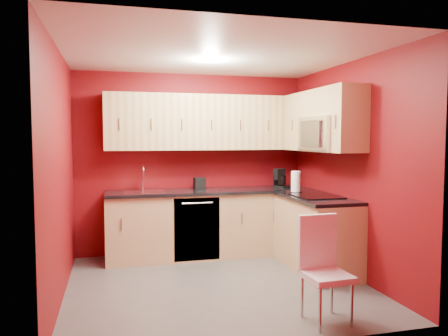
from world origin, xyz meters
name	(u,v)px	position (x,y,z in m)	size (l,w,h in m)	color
floor	(217,285)	(0.00, 0.00, 0.00)	(3.20, 3.20, 0.00)	#504E4B
ceiling	(217,54)	(0.00, 0.00, 2.50)	(3.20, 3.20, 0.00)	white
wall_back	(192,164)	(0.00, 1.50, 1.25)	(3.20, 3.20, 0.00)	#690A0A
wall_front	(264,187)	(0.00, -1.50, 1.25)	(3.20, 3.20, 0.00)	#690A0A
wall_left	(60,175)	(-1.60, 0.00, 1.25)	(3.00, 3.00, 0.00)	#690A0A
wall_right	(350,169)	(1.60, 0.00, 1.25)	(3.00, 3.00, 0.00)	#690A0A
base_cabinets_back	(211,224)	(0.20, 1.20, 0.43)	(2.80, 0.60, 0.87)	tan
base_cabinets_right	(316,234)	(1.30, 0.25, 0.43)	(0.60, 1.30, 0.87)	tan
countertop_back	(211,191)	(0.20, 1.19, 0.89)	(2.80, 0.63, 0.04)	black
countertop_right	(316,198)	(1.29, 0.23, 0.89)	(0.63, 1.27, 0.04)	black
upper_cabinets_back	(209,123)	(0.20, 1.32, 1.83)	(2.80, 0.35, 0.75)	tan
upper_cabinets_right	(320,116)	(1.42, 0.44, 1.89)	(0.35, 1.55, 0.75)	tan
microwave	(326,134)	(1.39, 0.20, 1.66)	(0.42, 0.76, 0.42)	silver
cooktop	(317,196)	(1.28, 0.20, 0.92)	(0.50, 0.55, 0.01)	black
sink	(144,189)	(-0.70, 1.20, 0.94)	(0.52, 0.42, 0.35)	silver
dishwasher_front	(197,229)	(-0.05, 0.91, 0.43)	(0.60, 0.02, 0.82)	black
downlight	(211,61)	(0.00, 0.30, 2.48)	(0.20, 0.20, 0.01)	white
coffee_maker	(282,178)	(1.23, 1.18, 1.04)	(0.16, 0.21, 0.27)	black
napkin_holder	(199,183)	(0.07, 1.32, 0.99)	(0.15, 0.15, 0.16)	black
paper_towel	(296,182)	(1.20, 0.63, 1.05)	(0.16, 0.16, 0.28)	white
dining_chair	(327,270)	(0.70, -1.18, 0.46)	(0.37, 0.39, 0.93)	white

